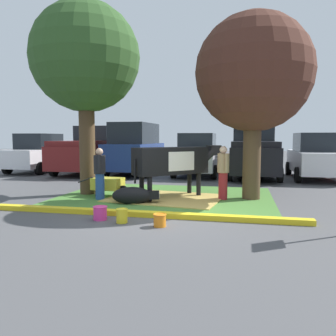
{
  "coord_description": "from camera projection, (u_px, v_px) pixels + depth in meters",
  "views": [
    {
      "loc": [
        1.81,
        -7.76,
        1.83
      ],
      "look_at": [
        -0.39,
        2.33,
        0.9
      ],
      "focal_mm": 36.5,
      "sensor_mm": 36.0,
      "label": 1
    }
  ],
  "objects": [
    {
      "name": "sedan_silver",
      "position": [
        198.0,
        155.0,
        16.38
      ],
      "size": [
        2.03,
        4.4,
        2.02
      ],
      "color": "silver",
      "rests_on": "ground"
    },
    {
      "name": "ground_plane",
      "position": [
        163.0,
        215.0,
        8.1
      ],
      "size": [
        80.0,
        80.0,
        0.0
      ],
      "primitive_type": "plane",
      "color": "#4C4C4F"
    },
    {
      "name": "person_visitor_near",
      "position": [
        100.0,
        172.0,
        9.95
      ],
      "size": [
        0.34,
        0.5,
        1.52
      ],
      "color": "#23478C",
      "rests_on": "ground"
    },
    {
      "name": "hay_bedding",
      "position": [
        166.0,
        198.0,
        10.15
      ],
      "size": [
        3.51,
        2.83,
        0.04
      ],
      "primitive_type": "cube",
      "rotation": [
        0.0,
        0.0,
        -0.14
      ],
      "color": "tan",
      "rests_on": "ground"
    },
    {
      "name": "hatchback_white",
      "position": [
        40.0,
        153.0,
        18.09
      ],
      "size": [
        2.03,
        4.4,
        2.02
      ],
      "color": "silver",
      "rests_on": "ground"
    },
    {
      "name": "calf_lying",
      "position": [
        133.0,
        196.0,
        9.33
      ],
      "size": [
        1.33,
        0.7,
        0.48
      ],
      "color": "black",
      "rests_on": "ground"
    },
    {
      "name": "shade_tree_left",
      "position": [
        85.0,
        59.0,
        10.65
      ],
      "size": [
        3.41,
        3.41,
        6.03
      ],
      "color": "#4C3823",
      "rests_on": "ground"
    },
    {
      "name": "grass_island",
      "position": [
        165.0,
        197.0,
        10.47
      ],
      "size": [
        6.41,
        4.92,
        0.02
      ],
      "primitive_type": "cube",
      "color": "#477A33",
      "rests_on": "ground"
    },
    {
      "name": "pickup_truck_maroon",
      "position": [
        90.0,
        151.0,
        17.53
      ],
      "size": [
        2.23,
        5.41,
        2.42
      ],
      "color": "maroon",
      "rests_on": "ground"
    },
    {
      "name": "curb_yellow",
      "position": [
        140.0,
        214.0,
        7.92
      ],
      "size": [
        7.61,
        0.24,
        0.12
      ],
      "primitive_type": "cube",
      "color": "yellow",
      "rests_on": "ground"
    },
    {
      "name": "person_handler",
      "position": [
        223.0,
        171.0,
        9.92
      ],
      "size": [
        0.34,
        0.49,
        1.58
      ],
      "color": "maroon",
      "rests_on": "ground"
    },
    {
      "name": "sedan_blue",
      "position": [
        315.0,
        157.0,
        14.92
      ],
      "size": [
        2.03,
        4.4,
        2.02
      ],
      "color": "silver",
      "rests_on": "ground"
    },
    {
      "name": "pickup_truck_black",
      "position": [
        253.0,
        153.0,
        15.74
      ],
      "size": [
        2.23,
        5.41,
        2.42
      ],
      "color": "black",
      "rests_on": "ground"
    },
    {
      "name": "suv_black",
      "position": [
        135.0,
        149.0,
        16.87
      ],
      "size": [
        2.13,
        4.61,
        2.52
      ],
      "color": "navy",
      "rests_on": "ground"
    },
    {
      "name": "bucket_pink",
      "position": [
        100.0,
        213.0,
        7.58
      ],
      "size": [
        0.32,
        0.32,
        0.3
      ],
      "color": "#EA3893",
      "rests_on": "ground"
    },
    {
      "name": "wheelbarrow",
      "position": [
        109.0,
        184.0,
        10.55
      ],
      "size": [
        1.62,
        0.69,
        0.63
      ],
      "color": "gold",
      "rests_on": "ground"
    },
    {
      "name": "bucket_yellow",
      "position": [
        122.0,
        215.0,
        7.31
      ],
      "size": [
        0.26,
        0.26,
        0.31
      ],
      "color": "yellow",
      "rests_on": "ground"
    },
    {
      "name": "shade_tree_right",
      "position": [
        254.0,
        74.0,
        9.79
      ],
      "size": [
        3.38,
        3.38,
        5.37
      ],
      "color": "#4C3823",
      "rests_on": "ground"
    },
    {
      "name": "cow_holstein",
      "position": [
        174.0,
        161.0,
        10.28
      ],
      "size": [
        2.51,
        2.46,
        1.57
      ],
      "color": "black",
      "rests_on": "ground"
    },
    {
      "name": "bucket_orange",
      "position": [
        160.0,
        220.0,
        7.01
      ],
      "size": [
        0.28,
        0.28,
        0.26
      ],
      "color": "orange",
      "rests_on": "ground"
    }
  ]
}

